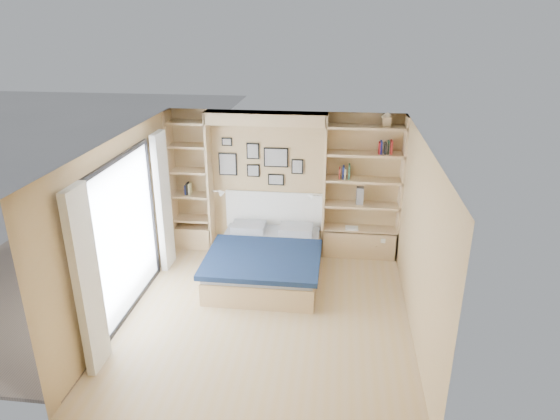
# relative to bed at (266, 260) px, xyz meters

# --- Properties ---
(ground) EXTENTS (4.50, 4.50, 0.00)m
(ground) POSITION_rel_bed_xyz_m (0.17, -1.15, -0.28)
(ground) COLOR tan
(ground) RESTS_ON ground
(room_shell) EXTENTS (4.50, 4.50, 4.50)m
(room_shell) POSITION_rel_bed_xyz_m (-0.21, 0.37, 0.80)
(room_shell) COLOR tan
(room_shell) RESTS_ON ground
(bed) EXTENTS (1.77, 2.19, 1.07)m
(bed) POSITION_rel_bed_xyz_m (0.00, 0.00, 0.00)
(bed) COLOR #D8BA84
(bed) RESTS_ON ground
(photo_gallery) EXTENTS (1.48, 0.02, 0.82)m
(photo_gallery) POSITION_rel_bed_xyz_m (-0.28, 1.08, 1.33)
(photo_gallery) COLOR black
(photo_gallery) RESTS_ON ground
(reading_lamps) EXTENTS (1.92, 0.12, 0.15)m
(reading_lamps) POSITION_rel_bed_xyz_m (-0.13, 0.85, 0.82)
(reading_lamps) COLOR silver
(reading_lamps) RESTS_ON ground
(shelf_decor) EXTENTS (3.53, 0.23, 2.03)m
(shelf_decor) POSITION_rel_bed_xyz_m (1.27, 0.92, 1.42)
(shelf_decor) COLOR #B23D2D
(shelf_decor) RESTS_ON ground
(deck) EXTENTS (3.20, 4.00, 0.05)m
(deck) POSITION_rel_bed_xyz_m (-3.43, -1.15, -0.28)
(deck) COLOR #716053
(deck) RESTS_ON ground
(deck_chair) EXTENTS (0.62, 0.81, 0.73)m
(deck_chair) POSITION_rel_bed_xyz_m (-2.84, 0.04, 0.07)
(deck_chair) COLOR tan
(deck_chair) RESTS_ON ground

